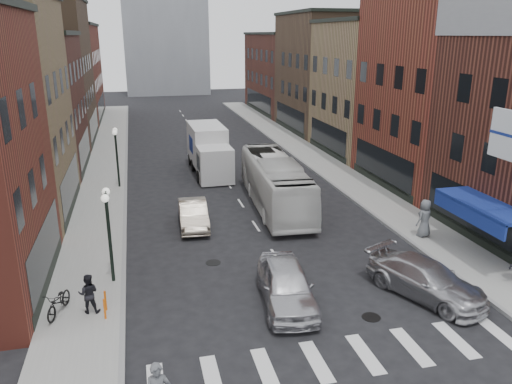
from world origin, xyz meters
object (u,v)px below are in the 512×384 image
at_px(streetlamp_far, 116,147).
at_px(streetlamp_near, 108,219).
at_px(sedan_left_far, 193,214).
at_px(transit_bus, 275,183).
at_px(curb_car, 426,279).
at_px(box_truck, 209,151).
at_px(sedan_left_near, 286,285).
at_px(bike_rack, 105,305).
at_px(ped_left_solo, 88,294).
at_px(ped_right_c, 425,218).
at_px(parked_bicycle, 59,302).

bearing_deg(streetlamp_far, streetlamp_near, -90.00).
relative_size(streetlamp_far, sedan_left_far, 0.97).
height_order(transit_bus, curb_car, transit_bus).
xyz_separation_m(box_truck, transit_bus, (2.72, -8.64, -0.21)).
relative_size(box_truck, curb_car, 1.58).
distance_m(streetlamp_far, sedan_left_near, 18.63).
bearing_deg(box_truck, bike_rack, -110.15).
bearing_deg(curb_car, ped_left_solo, 149.53).
distance_m(streetlamp_near, streetlamp_far, 14.00).
bearing_deg(ped_left_solo, transit_bus, -128.04).
distance_m(sedan_left_far, ped_left_solo, 9.52).
distance_m(sedan_left_near, sedan_left_far, 9.44).
bearing_deg(transit_bus, sedan_left_far, -154.10).
bearing_deg(ped_right_c, curb_car, 37.97).
xyz_separation_m(box_truck, ped_right_c, (8.75, -15.30, -0.59)).
distance_m(streetlamp_far, transit_bus, 11.20).
bearing_deg(streetlamp_near, bike_rack, -94.24).
bearing_deg(curb_car, ped_right_c, 36.01).
xyz_separation_m(streetlamp_near, ped_right_c, (15.34, 1.26, -1.78)).
height_order(streetlamp_near, box_truck, streetlamp_near).
bearing_deg(bike_rack, curb_car, -6.09).
relative_size(curb_car, ped_right_c, 2.58).
relative_size(streetlamp_near, ped_left_solo, 2.67).
xyz_separation_m(transit_bus, ped_right_c, (6.04, -6.67, -0.38)).
distance_m(box_truck, parked_bicycle, 20.63).
bearing_deg(transit_bus, ped_right_c, -44.08).
distance_m(streetlamp_near, sedan_left_near, 7.67).
relative_size(bike_rack, box_truck, 0.10).
xyz_separation_m(box_truck, parked_bicycle, (-8.45, -18.79, -1.09)).
xyz_separation_m(curb_car, ped_right_c, (3.14, 5.29, 0.40)).
distance_m(streetlamp_near, curb_car, 13.03).
relative_size(streetlamp_far, ped_left_solo, 2.67).
height_order(streetlamp_near, curb_car, streetlamp_near).
height_order(streetlamp_near, bike_rack, streetlamp_near).
distance_m(sedan_left_far, ped_right_c, 12.15).
height_order(streetlamp_near, ped_left_solo, streetlamp_near).
relative_size(sedan_left_near, curb_car, 0.95).
height_order(streetlamp_near, streetlamp_far, same).
xyz_separation_m(ped_left_solo, ped_right_c, (16.12, 3.65, 0.21)).
xyz_separation_m(streetlamp_near, bike_rack, (-0.20, -2.70, -2.36)).
bearing_deg(sedan_left_far, transit_bus, 24.99).
distance_m(box_truck, sedan_left_near, 19.88).
relative_size(bike_rack, curb_car, 0.16).
bearing_deg(curb_car, parked_bicycle, 149.41).
height_order(streetlamp_far, sedan_left_near, streetlamp_far).
distance_m(bike_rack, parked_bicycle, 1.73).
relative_size(streetlamp_far, sedan_left_near, 0.85).
xyz_separation_m(streetlamp_far, ped_right_c, (15.34, -12.74, -1.78)).
bearing_deg(bike_rack, box_truck, 70.59).
bearing_deg(transit_bus, bike_rack, -128.05).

